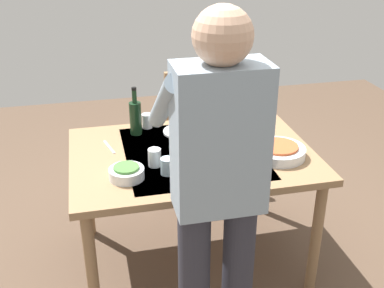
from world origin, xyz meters
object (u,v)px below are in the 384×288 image
wine_glass_left (240,112)px  serving_bowl_pasta (278,151)px  water_cup_far_left (147,121)px  water_cup_near_right (155,158)px  wine_bottle (135,117)px  person_server (217,186)px  dinner_plate_near (182,131)px  wine_glass_right (207,127)px  side_bowl_salad (127,172)px  water_cup_near_left (167,166)px  dining_table (192,164)px  chair_near (194,125)px  water_cup_far_right (217,144)px

wine_glass_left → serving_bowl_pasta: bearing=101.7°
water_cup_far_left → water_cup_near_right: bearing=86.3°
wine_bottle → water_cup_near_right: wine_bottle is taller
wine_bottle → serving_bowl_pasta: bearing=146.6°
person_server → dinner_plate_near: 1.04m
person_server → wine_glass_right: person_server is taller
water_cup_near_right → side_bowl_salad: bearing=32.6°
side_bowl_salad → dinner_plate_near: 0.63m
dinner_plate_near → water_cup_near_left: bearing=70.0°
serving_bowl_pasta → dining_table: bearing=-19.3°
person_server → side_bowl_salad: size_ratio=9.38×
serving_bowl_pasta → dinner_plate_near: 0.63m
wine_glass_right → dinner_plate_near: bearing=-59.1°
dining_table → side_bowl_salad: size_ratio=7.52×
water_cup_near_right → dinner_plate_near: 0.45m
serving_bowl_pasta → person_server: bearing=48.6°
dining_table → water_cup_near_right: 0.29m
wine_glass_left → water_cup_far_left: 0.58m
wine_glass_left → water_cup_near_right: 0.70m
chair_near → serving_bowl_pasta: chair_near is taller
wine_bottle → dinner_plate_near: wine_bottle is taller
dining_table → wine_bottle: 0.46m
wine_glass_left → water_cup_far_right: 0.38m
wine_glass_right → water_cup_far_left: (0.31, -0.30, -0.06)m
chair_near → wine_glass_right: chair_near is taller
water_cup_far_left → serving_bowl_pasta: size_ratio=0.30×
chair_near → water_cup_far_right: (0.08, 0.89, 0.27)m
person_server → water_cup_near_left: (0.11, -0.53, -0.17)m
water_cup_far_right → dinner_plate_near: water_cup_far_right is taller
serving_bowl_pasta → side_bowl_salad: size_ratio=1.67×
side_bowl_salad → dinner_plate_near: side_bowl_salad is taller
person_server → water_cup_near_left: size_ratio=19.12×
wine_glass_right → water_cup_far_left: wine_glass_right is taller
water_cup_near_left → water_cup_far_right: size_ratio=0.82×
wine_bottle → water_cup_far_right: wine_bottle is taller
wine_bottle → water_cup_near_left: (-0.10, 0.54, -0.07)m
chair_near → wine_bottle: size_ratio=3.07×
water_cup_far_left → side_bowl_salad: 0.64m
chair_near → wine_glass_left: chair_near is taller
wine_glass_right → water_cup_near_right: bearing=31.2°
water_cup_far_left → wine_glass_right: bearing=135.3°
wine_glass_right → water_cup_far_left: size_ratio=1.68×
dinner_plate_near → chair_near: bearing=-109.9°
chair_near → dinner_plate_near: size_ratio=3.96×
water_cup_far_left → person_server: bearing=96.6°
chair_near → person_server: 1.68m
wine_glass_right → dinner_plate_near: (0.11, -0.18, -0.10)m
wine_bottle → water_cup_far_right: (-0.41, 0.35, -0.06)m
dining_table → water_cup_near_left: size_ratio=15.32×
dining_table → person_server: (0.06, 0.74, 0.29)m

